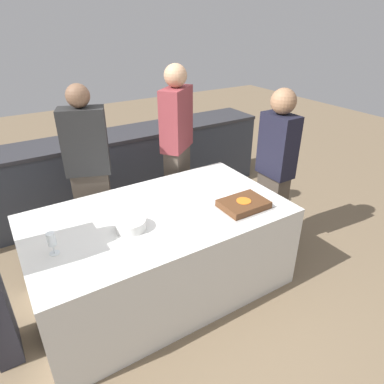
{
  "coord_description": "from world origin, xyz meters",
  "views": [
    {
      "loc": [
        -1.01,
        -2.14,
        2.2
      ],
      "look_at": [
        0.32,
        0.0,
        0.87
      ],
      "focal_mm": 32.0,
      "sensor_mm": 36.0,
      "label": 1
    }
  ],
  "objects_px": {
    "person_seated_right": "(275,169)",
    "person_standing_back": "(90,174)",
    "cake": "(244,204)",
    "person_cutting_cake": "(177,149)",
    "wine_glass": "(52,240)",
    "plate_stack": "(130,224)"
  },
  "relations": [
    {
      "from": "cake",
      "to": "plate_stack",
      "type": "relative_size",
      "value": 1.77
    },
    {
      "from": "person_seated_right",
      "to": "wine_glass",
      "type": "bearing_deg",
      "value": -87.25
    },
    {
      "from": "plate_stack",
      "to": "person_seated_right",
      "type": "height_order",
      "value": "person_seated_right"
    },
    {
      "from": "person_standing_back",
      "to": "cake",
      "type": "bearing_deg",
      "value": 150.75
    },
    {
      "from": "person_standing_back",
      "to": "person_cutting_cake",
      "type": "bearing_deg",
      "value": -159.55
    },
    {
      "from": "cake",
      "to": "person_cutting_cake",
      "type": "distance_m",
      "value": 1.11
    },
    {
      "from": "person_seated_right",
      "to": "person_standing_back",
      "type": "relative_size",
      "value": 0.96
    },
    {
      "from": "wine_glass",
      "to": "plate_stack",
      "type": "bearing_deg",
      "value": 0.65
    },
    {
      "from": "plate_stack",
      "to": "person_standing_back",
      "type": "height_order",
      "value": "person_standing_back"
    },
    {
      "from": "cake",
      "to": "person_standing_back",
      "type": "distance_m",
      "value": 1.44
    },
    {
      "from": "person_cutting_cake",
      "to": "person_standing_back",
      "type": "distance_m",
      "value": 0.93
    },
    {
      "from": "person_seated_right",
      "to": "person_standing_back",
      "type": "distance_m",
      "value": 1.75
    },
    {
      "from": "plate_stack",
      "to": "person_seated_right",
      "type": "distance_m",
      "value": 1.54
    },
    {
      "from": "person_cutting_cake",
      "to": "person_standing_back",
      "type": "bearing_deg",
      "value": -38.12
    },
    {
      "from": "cake",
      "to": "plate_stack",
      "type": "xyz_separation_m",
      "value": [
        -0.91,
        0.2,
        0.01
      ]
    },
    {
      "from": "plate_stack",
      "to": "cake",
      "type": "bearing_deg",
      "value": -12.37
    },
    {
      "from": "person_cutting_cake",
      "to": "wine_glass",
      "type": "bearing_deg",
      "value": -6.32
    },
    {
      "from": "cake",
      "to": "plate_stack",
      "type": "distance_m",
      "value": 0.93
    },
    {
      "from": "plate_stack",
      "to": "person_standing_back",
      "type": "distance_m",
      "value": 0.9
    },
    {
      "from": "plate_stack",
      "to": "person_seated_right",
      "type": "relative_size",
      "value": 0.14
    },
    {
      "from": "cake",
      "to": "person_seated_right",
      "type": "distance_m",
      "value": 0.7
    },
    {
      "from": "cake",
      "to": "wine_glass",
      "type": "bearing_deg",
      "value": 172.45
    }
  ]
}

